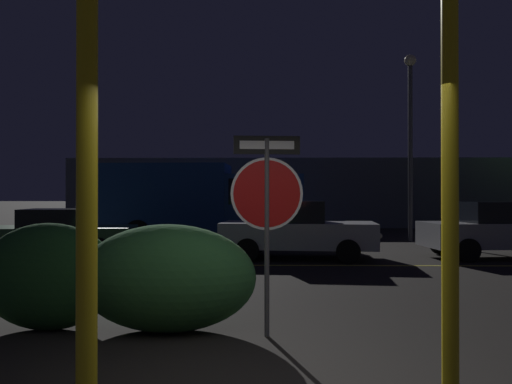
{
  "coord_description": "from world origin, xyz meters",
  "views": [
    {
      "loc": [
        -0.1,
        -4.18,
        1.69
      ],
      "look_at": [
        -0.23,
        3.89,
        1.74
      ],
      "focal_mm": 35.0,
      "sensor_mm": 36.0,
      "label": 1
    }
  ],
  "objects_px": {
    "yellow_pole_left": "(87,189)",
    "passing_car_1": "(59,233)",
    "hedge_bush_2": "(168,278)",
    "delivery_truck": "(207,199)",
    "stop_sign": "(267,196)",
    "passing_car_3": "(496,230)",
    "passing_car_2": "(297,230)",
    "hedge_bush_1": "(48,276)",
    "yellow_pole_right": "(450,206)",
    "street_lamp": "(410,124)"
  },
  "relations": [
    {
      "from": "yellow_pole_left",
      "to": "passing_car_1",
      "type": "bearing_deg",
      "value": 113.59
    },
    {
      "from": "hedge_bush_2",
      "to": "delivery_truck",
      "type": "relative_size",
      "value": 0.31
    },
    {
      "from": "yellow_pole_left",
      "to": "hedge_bush_2",
      "type": "distance_m",
      "value": 2.74
    },
    {
      "from": "stop_sign",
      "to": "passing_car_3",
      "type": "xyz_separation_m",
      "value": [
        6.19,
        7.53,
        -0.94
      ]
    },
    {
      "from": "passing_car_1",
      "to": "delivery_truck",
      "type": "distance_m",
      "value": 5.89
    },
    {
      "from": "passing_car_2",
      "to": "hedge_bush_2",
      "type": "bearing_deg",
      "value": -10.75
    },
    {
      "from": "hedge_bush_1",
      "to": "hedge_bush_2",
      "type": "height_order",
      "value": "hedge_bush_1"
    },
    {
      "from": "yellow_pole_right",
      "to": "delivery_truck",
      "type": "distance_m",
      "value": 14.8
    },
    {
      "from": "passing_car_2",
      "to": "delivery_truck",
      "type": "relative_size",
      "value": 0.59
    },
    {
      "from": "delivery_truck",
      "to": "yellow_pole_left",
      "type": "bearing_deg",
      "value": 5.13
    },
    {
      "from": "stop_sign",
      "to": "hedge_bush_2",
      "type": "bearing_deg",
      "value": 166.12
    },
    {
      "from": "yellow_pole_left",
      "to": "street_lamp",
      "type": "bearing_deg",
      "value": 65.62
    },
    {
      "from": "hedge_bush_1",
      "to": "passing_car_1",
      "type": "xyz_separation_m",
      "value": [
        -2.86,
        7.2,
        -0.01
      ]
    },
    {
      "from": "yellow_pole_right",
      "to": "passing_car_3",
      "type": "xyz_separation_m",
      "value": [
        4.85,
        9.82,
        -0.87
      ]
    },
    {
      "from": "delivery_truck",
      "to": "street_lamp",
      "type": "xyz_separation_m",
      "value": [
        7.41,
        0.2,
        2.75
      ]
    },
    {
      "from": "yellow_pole_left",
      "to": "hedge_bush_1",
      "type": "relative_size",
      "value": 2.0
    },
    {
      "from": "hedge_bush_1",
      "to": "hedge_bush_2",
      "type": "bearing_deg",
      "value": -1.82
    },
    {
      "from": "stop_sign",
      "to": "street_lamp",
      "type": "xyz_separation_m",
      "value": [
        5.3,
        12.3,
        2.61
      ]
    },
    {
      "from": "stop_sign",
      "to": "hedge_bush_2",
      "type": "relative_size",
      "value": 1.09
    },
    {
      "from": "yellow_pole_left",
      "to": "hedge_bush_2",
      "type": "relative_size",
      "value": 1.58
    },
    {
      "from": "yellow_pole_right",
      "to": "hedge_bush_1",
      "type": "distance_m",
      "value": 4.88
    },
    {
      "from": "passing_car_1",
      "to": "passing_car_3",
      "type": "distance_m",
      "value": 11.78
    },
    {
      "from": "passing_car_2",
      "to": "delivery_truck",
      "type": "height_order",
      "value": "delivery_truck"
    },
    {
      "from": "passing_car_1",
      "to": "yellow_pole_left",
      "type": "bearing_deg",
      "value": 17.73
    },
    {
      "from": "yellow_pole_right",
      "to": "passing_car_2",
      "type": "distance_m",
      "value": 9.65
    },
    {
      "from": "delivery_truck",
      "to": "passing_car_3",
      "type": "bearing_deg",
      "value": 63.2
    },
    {
      "from": "yellow_pole_right",
      "to": "hedge_bush_2",
      "type": "bearing_deg",
      "value": 135.9
    },
    {
      "from": "passing_car_3",
      "to": "yellow_pole_right",
      "type": "bearing_deg",
      "value": -30.59
    },
    {
      "from": "stop_sign",
      "to": "hedge_bush_2",
      "type": "xyz_separation_m",
      "value": [
        -1.23,
        0.19,
        -1.02
      ]
    },
    {
      "from": "stop_sign",
      "to": "yellow_pole_left",
      "type": "height_order",
      "value": "yellow_pole_left"
    },
    {
      "from": "hedge_bush_1",
      "to": "passing_car_3",
      "type": "height_order",
      "value": "passing_car_3"
    },
    {
      "from": "hedge_bush_1",
      "to": "street_lamp",
      "type": "distance_m",
      "value": 14.94
    },
    {
      "from": "hedge_bush_2",
      "to": "street_lamp",
      "type": "height_order",
      "value": "street_lamp"
    },
    {
      "from": "hedge_bush_1",
      "to": "delivery_truck",
      "type": "xyz_separation_m",
      "value": [
        0.62,
        11.86,
        0.88
      ]
    },
    {
      "from": "stop_sign",
      "to": "hedge_bush_1",
      "type": "relative_size",
      "value": 1.38
    },
    {
      "from": "hedge_bush_2",
      "to": "passing_car_1",
      "type": "bearing_deg",
      "value": 121.08
    },
    {
      "from": "hedge_bush_2",
      "to": "delivery_truck",
      "type": "xyz_separation_m",
      "value": [
        -0.88,
        11.91,
        0.88
      ]
    },
    {
      "from": "yellow_pole_right",
      "to": "delivery_truck",
      "type": "relative_size",
      "value": 0.45
    },
    {
      "from": "delivery_truck",
      "to": "street_lamp",
      "type": "relative_size",
      "value": 1.05
    },
    {
      "from": "passing_car_1",
      "to": "passing_car_2",
      "type": "distance_m",
      "value": 6.44
    },
    {
      "from": "hedge_bush_2",
      "to": "passing_car_3",
      "type": "height_order",
      "value": "passing_car_3"
    },
    {
      "from": "passing_car_2",
      "to": "passing_car_1",
      "type": "bearing_deg",
      "value": -85.62
    },
    {
      "from": "passing_car_2",
      "to": "delivery_truck",
      "type": "distance_m",
      "value": 5.69
    },
    {
      "from": "yellow_pole_right",
      "to": "passing_car_1",
      "type": "distance_m",
      "value": 11.98
    },
    {
      "from": "hedge_bush_1",
      "to": "delivery_truck",
      "type": "distance_m",
      "value": 11.91
    },
    {
      "from": "passing_car_1",
      "to": "delivery_truck",
      "type": "relative_size",
      "value": 0.58
    },
    {
      "from": "hedge_bush_1",
      "to": "passing_car_2",
      "type": "relative_size",
      "value": 0.41
    },
    {
      "from": "hedge_bush_2",
      "to": "passing_car_1",
      "type": "height_order",
      "value": "hedge_bush_2"
    },
    {
      "from": "stop_sign",
      "to": "passing_car_3",
      "type": "distance_m",
      "value": 9.79
    },
    {
      "from": "stop_sign",
      "to": "passing_car_2",
      "type": "height_order",
      "value": "stop_sign"
    }
  ]
}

